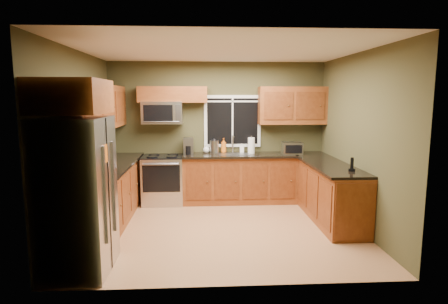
{
  "coord_description": "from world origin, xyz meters",
  "views": [
    {
      "loc": [
        -0.29,
        -5.57,
        2.02
      ],
      "look_at": [
        0.05,
        0.35,
        1.15
      ],
      "focal_mm": 30.0,
      "sensor_mm": 36.0,
      "label": 1
    }
  ],
  "objects": [
    {
      "name": "base_cabinets_back",
      "position": [
        0.42,
        1.5,
        0.45
      ],
      "size": [
        2.17,
        0.6,
        0.9
      ],
      "primitive_type": "cube",
      "color": "brown",
      "rests_on": "ground"
    },
    {
      "name": "countertop_peninsula",
      "position": [
        1.78,
        0.55,
        0.92
      ],
      "size": [
        0.65,
        2.5,
        0.04
      ],
      "primitive_type": "cube",
      "color": "black",
      "rests_on": "base_cabinets_peninsula"
    },
    {
      "name": "soap_bottle_b",
      "position": [
        0.48,
        1.7,
        1.03
      ],
      "size": [
        0.08,
        0.08,
        0.18
      ],
      "primitive_type": "imported",
      "rotation": [
        0.0,
        0.0,
        -0.04
      ],
      "color": "white",
      "rests_on": "countertop_back"
    },
    {
      "name": "upper_cabinet_over_fridge",
      "position": [
        -1.74,
        -1.3,
        2.03
      ],
      "size": [
        0.72,
        0.9,
        0.38
      ],
      "primitive_type": "cube",
      "color": "brown",
      "rests_on": "left_wall"
    },
    {
      "name": "front_wall",
      "position": [
        0.0,
        -1.8,
        1.35
      ],
      "size": [
        4.2,
        0.0,
        4.2
      ],
      "primitive_type": "plane",
      "rotation": [
        -1.57,
        0.0,
        0.0
      ],
      "color": "#403E22",
      "rests_on": "ground"
    },
    {
      "name": "cordless_phone",
      "position": [
        1.91,
        -0.27,
        1.0
      ],
      "size": [
        0.12,
        0.12,
        0.2
      ],
      "color": "black",
      "rests_on": "countertop_peninsula"
    },
    {
      "name": "microwave",
      "position": [
        -1.05,
        1.61,
        1.73
      ],
      "size": [
        0.76,
        0.41,
        0.42
      ],
      "color": "#B7B7BC",
      "rests_on": "back_wall"
    },
    {
      "name": "left_wall",
      "position": [
        -2.1,
        0.0,
        1.35
      ],
      "size": [
        0.0,
        3.6,
        3.6
      ],
      "primitive_type": "plane",
      "rotation": [
        1.57,
        0.0,
        1.57
      ],
      "color": "#403E22",
      "rests_on": "ground"
    },
    {
      "name": "coffee_maker",
      "position": [
        -0.57,
        1.57,
        1.09
      ],
      "size": [
        0.21,
        0.27,
        0.31
      ],
      "color": "slate",
      "rests_on": "countertop_back"
    },
    {
      "name": "paper_towel_roll",
      "position": [
        0.65,
        1.57,
        1.09
      ],
      "size": [
        0.16,
        0.16,
        0.34
      ],
      "color": "white",
      "rests_on": "countertop_back"
    },
    {
      "name": "sink",
      "position": [
        0.3,
        1.49,
        0.95
      ],
      "size": [
        0.6,
        0.42,
        0.36
      ],
      "color": "slate",
      "rests_on": "countertop_back"
    },
    {
      "name": "toaster_oven",
      "position": [
        1.41,
        1.41,
        1.06
      ],
      "size": [
        0.38,
        0.3,
        0.23
      ],
      "color": "#B7B7BC",
      "rests_on": "countertop_back"
    },
    {
      "name": "back_wall",
      "position": [
        0.0,
        1.8,
        1.35
      ],
      "size": [
        4.2,
        0.0,
        4.2
      ],
      "primitive_type": "plane",
      "rotation": [
        1.57,
        0.0,
        0.0
      ],
      "color": "#403E22",
      "rests_on": "ground"
    },
    {
      "name": "right_wall",
      "position": [
        2.1,
        0.0,
        1.35
      ],
      "size": [
        0.0,
        3.6,
        3.6
      ],
      "primitive_type": "plane",
      "rotation": [
        1.57,
        0.0,
        -1.57
      ],
      "color": "#403E22",
      "rests_on": "ground"
    },
    {
      "name": "soap_bottle_c",
      "position": [
        -0.22,
        1.69,
        1.02
      ],
      "size": [
        0.14,
        0.14,
        0.17
      ],
      "primitive_type": "imported",
      "rotation": [
        0.0,
        0.0,
        -0.08
      ],
      "color": "white",
      "rests_on": "countertop_back"
    },
    {
      "name": "refrigerator",
      "position": [
        -1.74,
        -1.3,
        0.9
      ],
      "size": [
        0.74,
        0.9,
        1.8
      ],
      "color": "#B7B7BC",
      "rests_on": "ground"
    },
    {
      "name": "soap_bottle_a",
      "position": [
        0.12,
        1.7,
        1.08
      ],
      "size": [
        0.14,
        0.14,
        0.28
      ],
      "primitive_type": "imported",
      "rotation": [
        0.0,
        0.0,
        -0.33
      ],
      "color": "orange",
      "rests_on": "countertop_back"
    },
    {
      "name": "upper_cabinets_back_left",
      "position": [
        -0.85,
        1.64,
        2.07
      ],
      "size": [
        1.3,
        0.33,
        0.3
      ],
      "primitive_type": "cube",
      "color": "brown",
      "rests_on": "back_wall"
    },
    {
      "name": "floor",
      "position": [
        0.0,
        0.0,
        0.0
      ],
      "size": [
        4.2,
        4.2,
        0.0
      ],
      "primitive_type": "plane",
      "color": "#A9744A",
      "rests_on": "ground"
    },
    {
      "name": "countertop_back",
      "position": [
        0.42,
        1.48,
        0.92
      ],
      "size": [
        2.17,
        0.65,
        0.04
      ],
      "primitive_type": "cube",
      "color": "black",
      "rests_on": "base_cabinets_back"
    },
    {
      "name": "range",
      "position": [
        -1.05,
        1.47,
        0.47
      ],
      "size": [
        0.76,
        0.69,
        0.94
      ],
      "color": "#B7B7BC",
      "rests_on": "ground"
    },
    {
      "name": "ceiling",
      "position": [
        0.0,
        0.0,
        2.7
      ],
      "size": [
        4.2,
        4.2,
        0.0
      ],
      "primitive_type": "plane",
      "rotation": [
        3.14,
        0.0,
        0.0
      ],
      "color": "white",
      "rests_on": "back_wall"
    },
    {
      "name": "kettle",
      "position": [
        -0.07,
        1.64,
        1.08
      ],
      "size": [
        0.19,
        0.19,
        0.3
      ],
      "color": "#B7B7BC",
      "rests_on": "countertop_back"
    },
    {
      "name": "base_cabinets_peninsula",
      "position": [
        1.8,
        0.54,
        0.45
      ],
      "size": [
        0.6,
        2.52,
        0.9
      ],
      "color": "brown",
      "rests_on": "ground"
    },
    {
      "name": "countertop_left",
      "position": [
        -1.78,
        0.48,
        0.92
      ],
      "size": [
        0.65,
        2.65,
        0.04
      ],
      "primitive_type": "cube",
      "color": "black",
      "rests_on": "base_cabinets_left"
    },
    {
      "name": "upper_cabinets_left",
      "position": [
        -1.94,
        0.48,
        1.86
      ],
      "size": [
        0.33,
        2.65,
        0.72
      ],
      "primitive_type": "cube",
      "color": "brown",
      "rests_on": "left_wall"
    },
    {
      "name": "base_cabinets_left",
      "position": [
        -1.8,
        0.48,
        0.45
      ],
      "size": [
        0.6,
        2.65,
        0.9
      ],
      "primitive_type": "cube",
      "color": "brown",
      "rests_on": "ground"
    },
    {
      "name": "window",
      "position": [
        0.3,
        1.78,
        1.55
      ],
      "size": [
        1.12,
        0.03,
        1.02
      ],
      "color": "white",
      "rests_on": "back_wall"
    },
    {
      "name": "upper_cabinets_back_right",
      "position": [
        1.45,
        1.64,
        1.86
      ],
      "size": [
        1.3,
        0.33,
        0.72
      ],
      "primitive_type": "cube",
      "color": "brown",
      "rests_on": "back_wall"
    }
  ]
}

